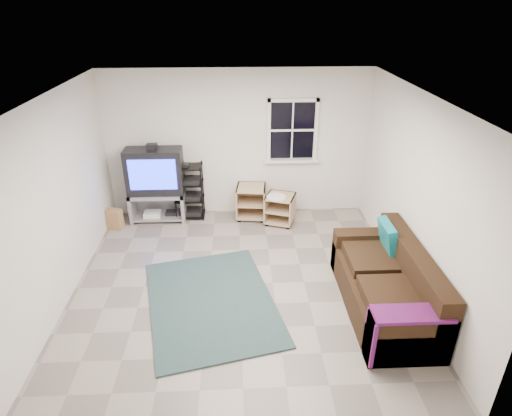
{
  "coord_description": "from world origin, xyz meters",
  "views": [
    {
      "loc": [
        -0.01,
        -4.92,
        3.65
      ],
      "look_at": [
        0.23,
        0.4,
        0.99
      ],
      "focal_mm": 30.0,
      "sensor_mm": 36.0,
      "label": 1
    }
  ],
  "objects_px": {
    "side_table_left": "(251,200)",
    "sofa": "(387,286)",
    "tv_unit": "(156,179)",
    "av_rack": "(189,194)",
    "side_table_right": "(280,207)"
  },
  "relations": [
    {
      "from": "side_table_left",
      "to": "sofa",
      "type": "distance_m",
      "value": 3.12
    },
    {
      "from": "tv_unit",
      "to": "sofa",
      "type": "xyz_separation_m",
      "value": [
        3.3,
        -2.62,
        -0.45
      ]
    },
    {
      "from": "av_rack",
      "to": "tv_unit",
      "type": "bearing_deg",
      "value": -174.04
    },
    {
      "from": "av_rack",
      "to": "sofa",
      "type": "distance_m",
      "value": 3.84
    },
    {
      "from": "av_rack",
      "to": "sofa",
      "type": "xyz_separation_m",
      "value": [
        2.74,
        -2.68,
        -0.11
      ]
    },
    {
      "from": "av_rack",
      "to": "side_table_left",
      "type": "relative_size",
      "value": 1.72
    },
    {
      "from": "av_rack",
      "to": "side_table_right",
      "type": "height_order",
      "value": "av_rack"
    },
    {
      "from": "tv_unit",
      "to": "av_rack",
      "type": "distance_m",
      "value": 0.65
    },
    {
      "from": "side_table_right",
      "to": "sofa",
      "type": "xyz_separation_m",
      "value": [
        1.13,
        -2.4,
        0.03
      ]
    },
    {
      "from": "side_table_left",
      "to": "av_rack",
      "type": "bearing_deg",
      "value": 178.64
    },
    {
      "from": "tv_unit",
      "to": "av_rack",
      "type": "bearing_deg",
      "value": 5.96
    },
    {
      "from": "sofa",
      "to": "side_table_right",
      "type": "bearing_deg",
      "value": 115.28
    },
    {
      "from": "av_rack",
      "to": "side_table_left",
      "type": "xyz_separation_m",
      "value": [
        1.11,
        -0.03,
        -0.13
      ]
    },
    {
      "from": "av_rack",
      "to": "side_table_left",
      "type": "bearing_deg",
      "value": -1.36
    },
    {
      "from": "side_table_left",
      "to": "side_table_right",
      "type": "xyz_separation_m",
      "value": [
        0.5,
        -0.26,
        -0.01
      ]
    }
  ]
}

